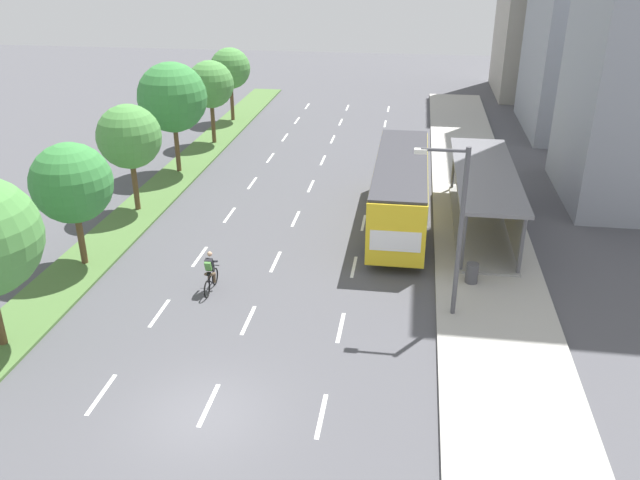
% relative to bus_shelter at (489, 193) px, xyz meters
% --- Properties ---
extents(ground_plane, '(140.00, 140.00, 0.00)m').
position_rel_bus_shelter_xyz_m(ground_plane, '(-9.53, -15.47, -1.87)').
color(ground_plane, '#4C4C51').
extents(median_strip, '(2.60, 52.00, 0.12)m').
position_rel_bus_shelter_xyz_m(median_strip, '(-17.83, 4.53, -1.81)').
color(median_strip, '#4C7038').
rests_on(median_strip, ground).
extents(sidewalk_right, '(4.50, 52.00, 0.15)m').
position_rel_bus_shelter_xyz_m(sidewalk_right, '(-0.28, 4.53, -1.79)').
color(sidewalk_right, '#ADAAA3').
rests_on(sidewalk_right, ground).
extents(lane_divider_left, '(0.14, 46.56, 0.01)m').
position_rel_bus_shelter_xyz_m(lane_divider_left, '(-13.03, 2.31, -1.86)').
color(lane_divider_left, white).
rests_on(lane_divider_left, ground).
extents(lane_divider_center, '(0.14, 46.56, 0.01)m').
position_rel_bus_shelter_xyz_m(lane_divider_center, '(-9.53, 2.31, -1.86)').
color(lane_divider_center, white).
rests_on(lane_divider_center, ground).
extents(lane_divider_right, '(0.14, 46.56, 0.01)m').
position_rel_bus_shelter_xyz_m(lane_divider_right, '(-6.03, 2.31, -1.86)').
color(lane_divider_right, white).
rests_on(lane_divider_right, ground).
extents(bus_shelter, '(2.90, 11.10, 2.86)m').
position_rel_bus_shelter_xyz_m(bus_shelter, '(0.00, 0.00, 0.00)').
color(bus_shelter, gray).
rests_on(bus_shelter, sidewalk_right).
extents(bus, '(2.54, 11.29, 3.37)m').
position_rel_bus_shelter_xyz_m(bus, '(-4.28, -0.12, 0.20)').
color(bus, yellow).
rests_on(bus, ground).
extents(cyclist, '(0.46, 1.82, 1.71)m').
position_rel_bus_shelter_xyz_m(cyclist, '(-11.57, -8.05, -1.08)').
color(cyclist, black).
rests_on(cyclist, ground).
extents(median_tree_second, '(3.39, 3.39, 5.39)m').
position_rel_bus_shelter_xyz_m(median_tree_second, '(-17.75, -6.63, 1.94)').
color(median_tree_second, brown).
rests_on(median_tree_second, median_strip).
extents(median_tree_third, '(3.24, 3.24, 5.53)m').
position_rel_bus_shelter_xyz_m(median_tree_third, '(-17.95, -0.31, 2.15)').
color(median_tree_third, brown).
rests_on(median_tree_third, median_strip).
extents(median_tree_fourth, '(4.08, 4.08, 6.55)m').
position_rel_bus_shelter_xyz_m(median_tree_fourth, '(-17.94, 6.02, 2.75)').
color(median_tree_fourth, brown).
rests_on(median_tree_fourth, median_strip).
extents(median_tree_fifth, '(3.18, 3.18, 5.62)m').
position_rel_bus_shelter_xyz_m(median_tree_fifth, '(-17.61, 12.35, 2.27)').
color(median_tree_fifth, brown).
rests_on(median_tree_fifth, median_strip).
extents(median_tree_farthest, '(3.09, 3.09, 5.54)m').
position_rel_bus_shelter_xyz_m(median_tree_farthest, '(-18.01, 18.68, 2.23)').
color(median_tree_farthest, brown).
rests_on(median_tree_farthest, median_strip).
extents(streetlight, '(1.91, 0.24, 6.50)m').
position_rel_bus_shelter_xyz_m(streetlight, '(-2.11, -8.64, 2.02)').
color(streetlight, '#4C4C51').
rests_on(streetlight, sidewalk_right).
extents(trash_bin, '(0.52, 0.52, 0.85)m').
position_rel_bus_shelter_xyz_m(trash_bin, '(-1.08, -6.06, -1.29)').
color(trash_bin, '#4C4C51').
rests_on(trash_bin, sidewalk_right).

